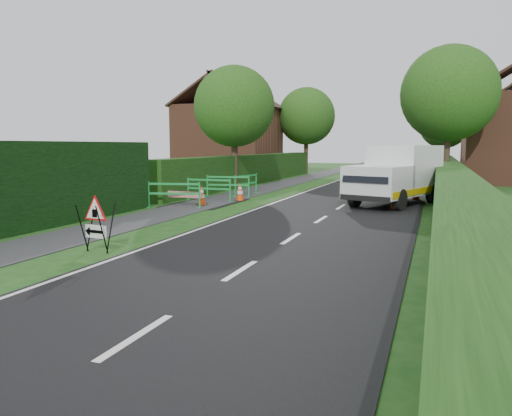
# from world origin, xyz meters

# --- Properties ---
(ground) EXTENTS (120.00, 120.00, 0.00)m
(ground) POSITION_xyz_m (0.00, 0.00, 0.00)
(ground) COLOR #174313
(ground) RESTS_ON ground
(road_surface) EXTENTS (6.00, 90.00, 0.02)m
(road_surface) POSITION_xyz_m (2.50, 35.00, 0.00)
(road_surface) COLOR black
(road_surface) RESTS_ON ground
(footpath) EXTENTS (2.00, 90.00, 0.02)m
(footpath) POSITION_xyz_m (-3.00, 35.00, 0.01)
(footpath) COLOR #2D2D30
(footpath) RESTS_ON ground
(hedge_west_far) EXTENTS (1.00, 24.00, 1.80)m
(hedge_west_far) POSITION_xyz_m (-5.00, 22.00, 0.00)
(hedge_west_far) COLOR #14380F
(hedge_west_far) RESTS_ON ground
(hedge_east) EXTENTS (1.20, 50.00, 1.50)m
(hedge_east) POSITION_xyz_m (6.50, 16.00, 0.00)
(hedge_east) COLOR #14380F
(hedge_east) RESTS_ON ground
(house_west) EXTENTS (7.50, 7.40, 7.88)m
(house_west) POSITION_xyz_m (-10.00, 30.00, 2.90)
(house_west) COLOR brown
(house_west) RESTS_ON ground
(house_east_b) EXTENTS (7.50, 7.40, 7.88)m
(house_east_b) POSITION_xyz_m (12.00, 42.00, 2.90)
(house_east_b) COLOR brown
(house_east_b) RESTS_ON ground
(tree_nw) EXTENTS (4.40, 4.40, 6.70)m
(tree_nw) POSITION_xyz_m (-4.60, 18.00, 4.48)
(tree_nw) COLOR #2D2116
(tree_nw) RESTS_ON ground
(tree_ne) EXTENTS (5.20, 5.20, 7.79)m
(tree_ne) POSITION_xyz_m (6.40, 22.00, 5.17)
(tree_ne) COLOR #2D2116
(tree_ne) RESTS_ON ground
(tree_fw) EXTENTS (4.80, 4.80, 7.24)m
(tree_fw) POSITION_xyz_m (-4.60, 34.00, 4.83)
(tree_fw) COLOR #2D2116
(tree_fw) RESTS_ON ground
(tree_fe) EXTENTS (4.20, 4.20, 6.33)m
(tree_fe) POSITION_xyz_m (6.40, 38.00, 4.22)
(tree_fe) COLOR #2D2116
(tree_fe) RESTS_ON ground
(triangle_sign) EXTENTS (0.83, 0.83, 1.09)m
(triangle_sign) POSITION_xyz_m (-1.14, 1.43, 0.76)
(triangle_sign) COLOR black
(triangle_sign) RESTS_ON ground
(works_van) EXTENTS (3.61, 5.57, 2.38)m
(works_van) POSITION_xyz_m (4.45, 13.17, 1.26)
(works_van) COLOR silver
(works_van) RESTS_ON ground
(traffic_cone_0) EXTENTS (0.38, 0.38, 0.79)m
(traffic_cone_0) POSITION_xyz_m (4.52, 11.51, 0.39)
(traffic_cone_0) COLOR black
(traffic_cone_0) RESTS_ON ground
(traffic_cone_1) EXTENTS (0.38, 0.38, 0.79)m
(traffic_cone_1) POSITION_xyz_m (4.61, 13.12, 0.39)
(traffic_cone_1) COLOR black
(traffic_cone_1) RESTS_ON ground
(traffic_cone_2) EXTENTS (0.38, 0.38, 0.79)m
(traffic_cone_2) POSITION_xyz_m (5.13, 15.20, 0.39)
(traffic_cone_2) COLOR black
(traffic_cone_2) RESTS_ON ground
(traffic_cone_3) EXTENTS (0.38, 0.38, 0.79)m
(traffic_cone_3) POSITION_xyz_m (-2.82, 10.20, 0.39)
(traffic_cone_3) COLOR black
(traffic_cone_3) RESTS_ON ground
(traffic_cone_4) EXTENTS (0.38, 0.38, 0.79)m
(traffic_cone_4) POSITION_xyz_m (-1.97, 12.19, 0.39)
(traffic_cone_4) COLOR black
(traffic_cone_4) RESTS_ON ground
(ped_barrier_0) EXTENTS (2.09, 0.82, 1.00)m
(ped_barrier_0) POSITION_xyz_m (-3.48, 9.18, 0.63)
(ped_barrier_0) COLOR #1A943E
(ped_barrier_0) RESTS_ON ground
(ped_barrier_1) EXTENTS (2.07, 0.42, 1.00)m
(ped_barrier_1) POSITION_xyz_m (-3.18, 11.64, 0.63)
(ped_barrier_1) COLOR #1A943E
(ped_barrier_1) RESTS_ON ground
(ped_barrier_2) EXTENTS (2.09, 0.65, 1.00)m
(ped_barrier_2) POSITION_xyz_m (-3.20, 13.75, 0.63)
(ped_barrier_2) COLOR #1A943E
(ped_barrier_2) RESTS_ON ground
(ped_barrier_3) EXTENTS (0.68, 2.09, 1.00)m
(ped_barrier_3) POSITION_xyz_m (-2.70, 14.82, 0.63)
(ped_barrier_3) COLOR #1A943E
(ped_barrier_3) RESTS_ON ground
(redwhite_plank) EXTENTS (1.50, 0.08, 0.25)m
(redwhite_plank) POSITION_xyz_m (-3.42, 9.89, 0.00)
(redwhite_plank) COLOR red
(redwhite_plank) RESTS_ON ground
(hatchback_car) EXTENTS (2.17, 3.91, 1.26)m
(hatchback_car) POSITION_xyz_m (2.09, 27.57, 0.63)
(hatchback_car) COLOR white
(hatchback_car) RESTS_ON ground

